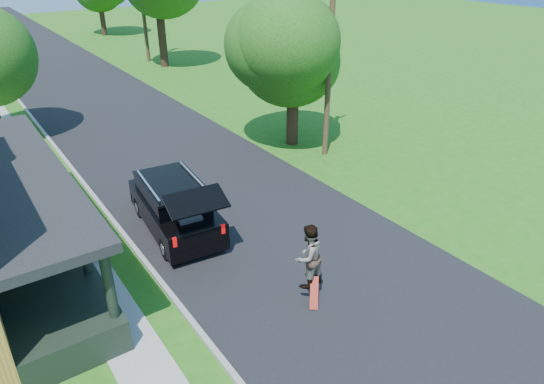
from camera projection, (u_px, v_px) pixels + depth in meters
ground at (338, 288)px, 13.68m from camera, size 140.00×140.00×0.00m
street at (110, 110)px, 28.31m from camera, size 8.00×120.00×0.02m
curb at (36, 123)px, 26.26m from camera, size 0.15×120.00×0.12m
sidewalk at (4, 128)px, 25.47m from camera, size 1.30×120.00×0.03m
black_suv at (175, 206)px, 16.10m from camera, size 2.35×5.11×2.31m
skateboarder at (308, 256)px, 12.69m from camera, size 0.99×0.82×1.84m
skateboard at (314, 294)px, 12.86m from camera, size 0.52×0.48×0.79m
tree_right_near at (293, 46)px, 21.48m from camera, size 5.25×5.19×7.21m
utility_pole_near at (330, 45)px, 20.16m from camera, size 1.50×0.35×9.51m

